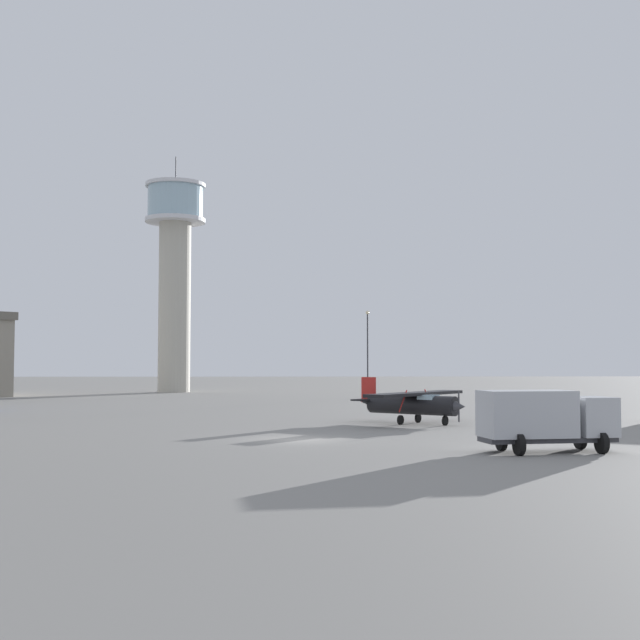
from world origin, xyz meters
name	(u,v)px	position (x,y,z in m)	size (l,w,h in m)	color
ground_plane	(299,439)	(0.00, 0.00, 0.00)	(400.00, 400.00, 0.00)	gray
control_tower	(175,263)	(-17.23, 72.18, 18.64)	(8.68, 8.68, 34.27)	#B2AD9E
airplane_black	(411,402)	(7.95, 11.28, 1.50)	(8.51, 9.39, 3.21)	black
truck_box_silver	(545,417)	(11.66, -6.87, 1.66)	(6.60, 3.66, 2.94)	#38383D
light_post_east	(368,347)	(8.69, 50.48, 6.07)	(0.44, 0.44, 10.42)	#38383D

